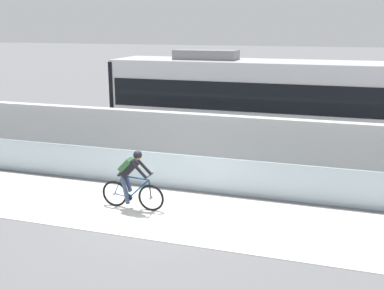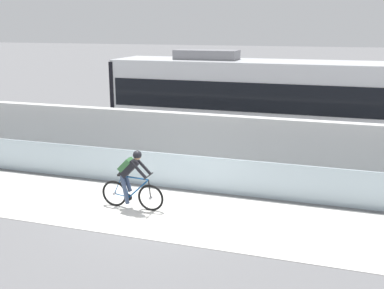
{
  "view_description": "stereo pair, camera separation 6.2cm",
  "coord_description": "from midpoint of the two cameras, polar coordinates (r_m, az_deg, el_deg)",
  "views": [
    {
      "loc": [
        4.33,
        -10.43,
        4.73
      ],
      "look_at": [
        0.25,
        2.35,
        1.25
      ],
      "focal_mm": 43.17,
      "sensor_mm": 36.0,
      "label": 1
    },
    {
      "loc": [
        4.39,
        -10.41,
        4.73
      ],
      "look_at": [
        0.25,
        2.35,
        1.25
      ],
      "focal_mm": 43.17,
      "sensor_mm": 36.0,
      "label": 2
    }
  ],
  "objects": [
    {
      "name": "cyclist_on_bike",
      "position": [
        12.21,
        -7.35,
        -4.35
      ],
      "size": [
        1.77,
        0.58,
        1.61
      ],
      "color": "black",
      "rests_on": "ground"
    },
    {
      "name": "ground_plane",
      "position": [
        12.25,
        -4.42,
        -8.22
      ],
      "size": [
        200.0,
        200.0,
        0.0
      ],
      "primitive_type": "plane",
      "color": "slate"
    },
    {
      "name": "concrete_barrier_wall",
      "position": [
        15.2,
        0.73,
        0.23
      ],
      "size": [
        32.0,
        0.36,
        1.94
      ],
      "primitive_type": "cube",
      "color": "silver",
      "rests_on": "ground"
    },
    {
      "name": "tram_rail_far",
      "position": [
        19.1,
        4.21,
        0.17
      ],
      "size": [
        32.0,
        0.08,
        0.01
      ],
      "primitive_type": "cube",
      "color": "#595654",
      "rests_on": "ground"
    },
    {
      "name": "bike_path_deck",
      "position": [
        12.24,
        -4.42,
        -8.2
      ],
      "size": [
        32.0,
        3.2,
        0.01
      ],
      "primitive_type": "cube",
      "color": "silver",
      "rests_on": "ground"
    },
    {
      "name": "tram_rail_near",
      "position": [
        17.76,
        3.1,
        -0.92
      ],
      "size": [
        32.0,
        0.08,
        0.01
      ],
      "primitive_type": "cube",
      "color": "#595654",
      "rests_on": "ground"
    },
    {
      "name": "glass_parapet",
      "position": [
        13.68,
        -1.52,
        -3.35
      ],
      "size": [
        32.0,
        0.05,
        1.05
      ],
      "primitive_type": "cube",
      "color": "silver",
      "rests_on": "ground"
    },
    {
      "name": "tram",
      "position": [
        17.76,
        8.01,
        5.2
      ],
      "size": [
        11.06,
        2.54,
        3.81
      ],
      "color": "silver",
      "rests_on": "ground"
    }
  ]
}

